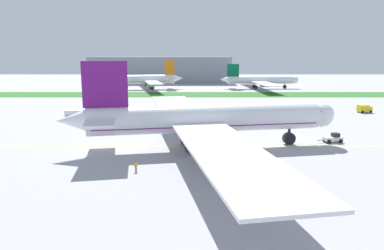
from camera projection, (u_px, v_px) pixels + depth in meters
ground_plane at (235, 150)px, 77.66m from camera, size 600.00×600.00×0.00m
apron_taxi_line at (233, 146)px, 81.29m from camera, size 280.00×0.36×0.01m
grass_median_strip at (210, 95)px, 185.50m from camera, size 320.00×24.00×0.10m
airliner_foreground at (203, 119)px, 78.24m from camera, size 58.68×94.62×18.46m
pushback_tug at (333, 138)px, 84.68m from camera, size 6.05×2.92×2.15m
ground_crew_wingwalker_port at (136, 165)px, 63.59m from camera, size 0.53×0.47×1.75m
ground_crew_marshaller_front at (196, 149)px, 74.93m from camera, size 0.48×0.52×1.74m
service_truck_baggage_loader at (75, 113)px, 117.54m from camera, size 6.32×2.90×2.48m
service_truck_fuel_bowser at (364, 108)px, 127.86m from camera, size 5.07×3.32×2.67m
parked_airliner_far_left at (148, 80)px, 212.25m from camera, size 39.71×61.40×16.39m
parked_airliner_far_centre at (259, 80)px, 216.94m from camera, size 46.30×74.14×14.29m
terminal_building at (160, 70)px, 259.66m from camera, size 97.48×20.00×18.00m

